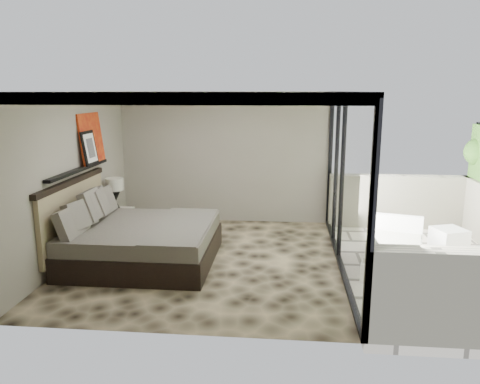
# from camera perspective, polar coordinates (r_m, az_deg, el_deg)

# --- Properties ---
(floor) EXTENTS (5.00, 5.00, 0.00)m
(floor) POSITION_cam_1_polar(r_m,az_deg,el_deg) (8.05, -4.17, -8.23)
(floor) COLOR black
(floor) RESTS_ON ground
(ceiling) EXTENTS (4.50, 5.00, 0.02)m
(ceiling) POSITION_cam_1_polar(r_m,az_deg,el_deg) (7.55, -4.50, 12.04)
(ceiling) COLOR silver
(ceiling) RESTS_ON back_wall
(back_wall) EXTENTS (4.50, 0.02, 2.80)m
(back_wall) POSITION_cam_1_polar(r_m,az_deg,el_deg) (10.11, -1.91, 4.20)
(back_wall) COLOR gray
(back_wall) RESTS_ON floor
(left_wall) EXTENTS (0.02, 5.00, 2.80)m
(left_wall) POSITION_cam_1_polar(r_m,az_deg,el_deg) (8.36, -19.65, 1.80)
(left_wall) COLOR gray
(left_wall) RESTS_ON floor
(glass_wall) EXTENTS (0.08, 5.00, 2.80)m
(glass_wall) POSITION_cam_1_polar(r_m,az_deg,el_deg) (7.62, 12.58, 1.27)
(glass_wall) COLOR white
(glass_wall) RESTS_ON floor
(terrace_slab) EXTENTS (3.00, 5.00, 0.12)m
(terrace_slab) POSITION_cam_1_polar(r_m,az_deg,el_deg) (8.33, 22.52, -8.90)
(terrace_slab) COLOR #BFB5A3
(terrace_slab) RESTS_ON ground
(picture_ledge) EXTENTS (0.12, 2.20, 0.05)m
(picture_ledge) POSITION_cam_1_polar(r_m,az_deg,el_deg) (8.40, -19.04, 2.59)
(picture_ledge) COLOR black
(picture_ledge) RESTS_ON left_wall
(bed) EXTENTS (2.38, 2.30, 1.32)m
(bed) POSITION_cam_1_polar(r_m,az_deg,el_deg) (8.03, -12.44, -5.66)
(bed) COLOR black
(bed) RESTS_ON floor
(nightstand) EXTENTS (0.65, 0.65, 0.54)m
(nightstand) POSITION_cam_1_polar(r_m,az_deg,el_deg) (9.60, -14.66, -3.54)
(nightstand) COLOR black
(nightstand) RESTS_ON floor
(table_lamp) EXTENTS (0.35, 0.35, 0.63)m
(table_lamp) POSITION_cam_1_polar(r_m,az_deg,el_deg) (9.44, -15.02, 0.27)
(table_lamp) COLOR black
(table_lamp) RESTS_ON nightstand
(abstract_canvas) EXTENTS (0.13, 0.90, 0.90)m
(abstract_canvas) POSITION_cam_1_polar(r_m,az_deg,el_deg) (8.92, -17.69, 6.28)
(abstract_canvas) COLOR #A7220E
(abstract_canvas) RESTS_ON picture_ledge
(framed_print) EXTENTS (0.11, 0.50, 0.60)m
(framed_print) POSITION_cam_1_polar(r_m,az_deg,el_deg) (8.70, -17.88, 5.14)
(framed_print) COLOR black
(framed_print) RESTS_ON picture_ledge
(ottoman) EXTENTS (0.63, 0.63, 0.49)m
(ottoman) POSITION_cam_1_polar(r_m,az_deg,el_deg) (8.91, 24.07, -5.61)
(ottoman) COLOR silver
(ottoman) RESTS_ON terrace_slab
(lounger) EXTENTS (1.28, 1.89, 0.68)m
(lounger) POSITION_cam_1_polar(r_m,az_deg,el_deg) (8.08, 18.23, -7.18)
(lounger) COLOR white
(lounger) RESTS_ON terrace_slab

